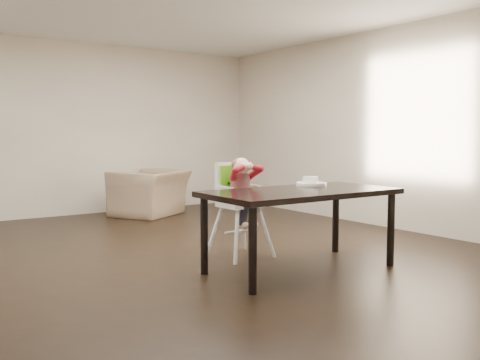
# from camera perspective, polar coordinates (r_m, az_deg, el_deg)

# --- Properties ---
(ground) EXTENTS (7.00, 7.00, 0.00)m
(ground) POSITION_cam_1_polar(r_m,az_deg,el_deg) (5.72, -4.98, -7.86)
(ground) COLOR black
(ground) RESTS_ON ground
(room_walls) EXTENTS (6.02, 7.02, 2.71)m
(room_walls) POSITION_cam_1_polar(r_m,az_deg,el_deg) (5.62, -5.12, 10.94)
(room_walls) COLOR beige
(room_walls) RESTS_ON ground
(dining_table) EXTENTS (1.80, 0.90, 0.75)m
(dining_table) POSITION_cam_1_polar(r_m,az_deg,el_deg) (4.97, 6.52, -1.96)
(dining_table) COLOR black
(dining_table) RESTS_ON ground
(high_chair) EXTENTS (0.45, 0.45, 1.02)m
(high_chair) POSITION_cam_1_polar(r_m,az_deg,el_deg) (5.49, -0.13, -0.75)
(high_chair) COLOR white
(high_chair) RESTS_ON ground
(plate) EXTENTS (0.34, 0.34, 0.09)m
(plate) POSITION_cam_1_polar(r_m,az_deg,el_deg) (5.41, 7.64, -0.24)
(plate) COLOR white
(plate) RESTS_ON dining_table
(armchair) EXTENTS (1.28, 1.16, 0.94)m
(armchair) POSITION_cam_1_polar(r_m,az_deg,el_deg) (8.49, -9.59, -0.57)
(armchair) COLOR #9D8264
(armchair) RESTS_ON ground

